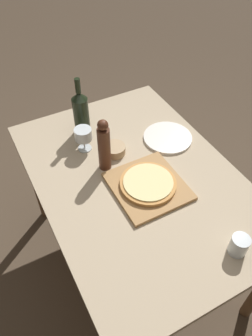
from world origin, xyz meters
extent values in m
plane|color=#4C3D2D|center=(0.00, 0.00, 0.00)|extent=(12.00, 12.00, 0.00)
cube|color=tan|center=(0.00, 0.00, 0.76)|extent=(0.91, 1.32, 0.03)
cylinder|color=brown|center=(-0.40, 0.60, 0.37)|extent=(0.06, 0.06, 0.75)
cylinder|color=brown|center=(0.40, 0.60, 0.37)|extent=(0.06, 0.06, 0.75)
cube|color=#A87A47|center=(0.01, -0.08, 0.78)|extent=(0.32, 0.34, 0.02)
cylinder|color=#C68947|center=(0.01, -0.08, 0.80)|extent=(0.26, 0.26, 0.02)
cylinder|color=beige|center=(0.01, -0.08, 0.81)|extent=(0.23, 0.23, 0.01)
cylinder|color=black|center=(-0.10, 0.43, 0.88)|extent=(0.08, 0.08, 0.21)
cone|color=black|center=(-0.10, 0.43, 1.01)|extent=(0.08, 0.08, 0.04)
cylinder|color=black|center=(-0.10, 0.43, 1.06)|extent=(0.03, 0.03, 0.08)
cylinder|color=#4C2819|center=(-0.10, 0.13, 0.89)|extent=(0.06, 0.06, 0.23)
sphere|color=#4C2819|center=(-0.10, 0.13, 1.04)|extent=(0.05, 0.05, 0.05)
cylinder|color=silver|center=(-0.14, 0.30, 0.78)|extent=(0.07, 0.07, 0.00)
cylinder|color=silver|center=(-0.14, 0.30, 0.81)|extent=(0.01, 0.01, 0.06)
cylinder|color=silver|center=(-0.14, 0.30, 0.87)|extent=(0.09, 0.09, 0.06)
cylinder|color=tan|center=(-0.02, 0.20, 0.80)|extent=(0.11, 0.11, 0.05)
cylinder|color=silver|center=(0.15, -0.52, 0.82)|extent=(0.07, 0.07, 0.09)
cylinder|color=silver|center=(0.28, 0.17, 0.78)|extent=(0.26, 0.26, 0.01)
camera|label=1|loc=(-0.54, -0.90, 1.93)|focal=35.00mm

